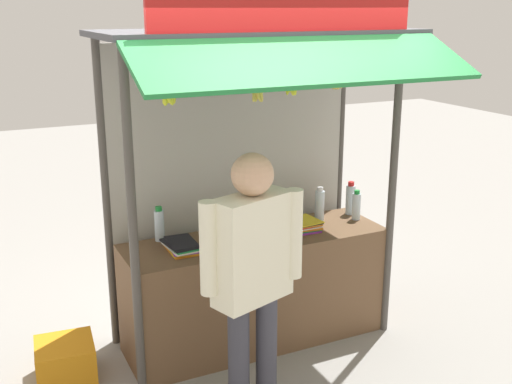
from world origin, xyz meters
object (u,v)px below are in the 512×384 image
object	(u,v)px
water_bottle_mid_right	(159,225)
water_bottle_far_right	(320,205)
banana_bunch_inner_right	(168,91)
banana_bunch_inner_left	(258,90)
magazine_stack_mid_left	(181,246)
magazine_stack_right	(226,246)
water_bottle_back_right	(273,209)
water_bottle_front_left	(350,199)
plastic_crate	(66,361)
vendor_person	(253,267)
banana_bunch_rightmost	(292,83)
water_bottle_back_left	(356,206)
magazine_stack_front_right	(302,225)
banana_bunch_leftmost	(337,78)

from	to	relation	value
water_bottle_mid_right	water_bottle_far_right	bearing A→B (deg)	-4.59
banana_bunch_inner_right	banana_bunch_inner_left	xyz separation A→B (m)	(0.59, 0.00, -0.03)
water_bottle_far_right	magazine_stack_mid_left	bearing A→B (deg)	-172.96
water_bottle_far_right	magazine_stack_right	size ratio (longest dim) A/B	0.85
water_bottle_back_right	banana_bunch_inner_left	size ratio (longest dim) A/B	0.98
magazine_stack_mid_left	banana_bunch_inner_right	xyz separation A→B (m)	(-0.18, -0.39, 1.14)
water_bottle_front_left	plastic_crate	size ratio (longest dim) A/B	0.70
water_bottle_front_left	vendor_person	world-z (taller)	vendor_person
water_bottle_far_right	banana_bunch_rightmost	distance (m)	1.32
water_bottle_front_left	banana_bunch_inner_left	bearing A→B (deg)	-153.64
water_bottle_mid_right	water_bottle_back_right	xyz separation A→B (m)	(0.89, -0.07, 0.02)
banana_bunch_inner_left	plastic_crate	world-z (taller)	banana_bunch_inner_left
water_bottle_mid_right	water_bottle_back_left	bearing A→B (deg)	-8.26
magazine_stack_right	banana_bunch_rightmost	distance (m)	1.24
magazine_stack_front_right	magazine_stack_right	world-z (taller)	magazine_stack_front_right
water_bottle_back_left	water_bottle_mid_right	xyz separation A→B (m)	(-1.57, 0.23, 0.01)
water_bottle_back_right	banana_bunch_inner_right	world-z (taller)	banana_bunch_inner_right
magazine_stack_front_right	plastic_crate	world-z (taller)	magazine_stack_front_right
magazine_stack_mid_left	water_bottle_back_left	bearing A→B (deg)	1.06
magazine_stack_right	plastic_crate	bearing A→B (deg)	169.13
water_bottle_far_right	water_bottle_mid_right	size ratio (longest dim) A/B	1.04
magazine_stack_right	water_bottle_far_right	bearing A→B (deg)	16.31
banana_bunch_leftmost	vendor_person	world-z (taller)	banana_bunch_leftmost
water_bottle_mid_right	banana_bunch_rightmost	bearing A→B (deg)	-41.48
water_bottle_back_right	banana_bunch_inner_right	bearing A→B (deg)	-150.09
magazine_stack_right	banana_bunch_inner_left	xyz separation A→B (m)	(0.12, -0.27, 1.12)
magazine_stack_right	water_bottle_back_right	bearing A→B (deg)	29.99
magazine_stack_mid_left	banana_bunch_inner_left	distance (m)	1.25
water_bottle_mid_right	magazine_stack_mid_left	xyz separation A→B (m)	(0.08, -0.26, -0.09)
water_bottle_front_left	water_bottle_back_right	bearing A→B (deg)	178.70
magazine_stack_right	banana_bunch_inner_right	distance (m)	1.27
banana_bunch_inner_right	magazine_stack_front_right	bearing A→B (deg)	18.91
banana_bunch_inner_left	vendor_person	size ratio (longest dim) A/B	0.18
banana_bunch_inner_right	banana_bunch_rightmost	size ratio (longest dim) A/B	1.04
magazine_stack_right	vendor_person	distance (m)	0.77
banana_bunch_inner_right	banana_bunch_rightmost	world-z (taller)	same
banana_bunch_inner_left	vendor_person	xyz separation A→B (m)	(-0.26, -0.47, -0.96)
magazine_stack_right	banana_bunch_rightmost	size ratio (longest dim) A/B	1.17
banana_bunch_leftmost	banana_bunch_inner_right	world-z (taller)	same
water_bottle_mid_right	water_bottle_front_left	world-z (taller)	water_bottle_front_left
magazine_stack_front_right	banana_bunch_inner_left	xyz separation A→B (m)	(-0.58, -0.40, 1.11)
water_bottle_mid_right	magazine_stack_front_right	size ratio (longest dim) A/B	0.96
water_bottle_back_right	banana_bunch_inner_left	bearing A→B (deg)	-125.62
water_bottle_back_right	magazine_stack_mid_left	world-z (taller)	water_bottle_back_right
banana_bunch_leftmost	banana_bunch_inner_left	xyz separation A→B (m)	(-0.58, -0.00, -0.05)
magazine_stack_mid_left	banana_bunch_rightmost	bearing A→B (deg)	-30.76
banana_bunch_inner_right	banana_bunch_rightmost	xyz separation A→B (m)	(0.83, 0.00, 0.01)
magazine_stack_front_right	banana_bunch_inner_left	size ratio (longest dim) A/B	0.91
banana_bunch_inner_right	banana_bunch_inner_left	size ratio (longest dim) A/B	0.94
water_bottle_back_right	banana_bunch_rightmost	bearing A→B (deg)	-106.26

